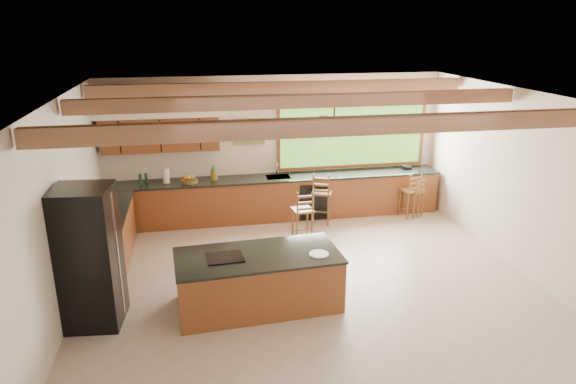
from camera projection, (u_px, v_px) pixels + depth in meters
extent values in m
plane|color=#BDAB9D|center=(309.00, 280.00, 8.40)|extent=(7.20, 7.20, 0.00)
cube|color=beige|center=(275.00, 146.00, 10.96)|extent=(7.20, 0.04, 3.00)
cube|color=beige|center=(387.00, 299.00, 4.90)|extent=(7.20, 0.04, 3.00)
cube|color=beige|center=(63.00, 209.00, 7.29)|extent=(0.04, 6.50, 3.00)
cube|color=beige|center=(519.00, 181.00, 8.57)|extent=(0.04, 6.50, 3.00)
cube|color=tan|center=(311.00, 96.00, 7.46)|extent=(7.20, 6.50, 0.04)
cube|color=#95644A|center=(342.00, 126.00, 6.01)|extent=(7.10, 0.15, 0.22)
cube|color=#95644A|center=(304.00, 101.00, 7.97)|extent=(7.10, 0.15, 0.22)
cube|color=#95644A|center=(283.00, 87.00, 9.65)|extent=(7.10, 0.15, 0.22)
cube|color=brown|center=(161.00, 134.00, 10.24)|extent=(2.30, 0.35, 0.70)
cube|color=white|center=(158.00, 104.00, 9.98)|extent=(2.60, 0.50, 0.48)
cylinder|color=#FFEABF|center=(122.00, 117.00, 9.93)|extent=(0.10, 0.10, 0.01)
cylinder|color=#FFEABF|center=(195.00, 115.00, 10.18)|extent=(0.10, 0.10, 0.01)
cube|color=#74C546|center=(352.00, 136.00, 11.18)|extent=(3.20, 0.04, 1.30)
cube|color=#A58732|center=(249.00, 132.00, 10.72)|extent=(0.64, 0.03, 0.54)
cube|color=#3D6D5C|center=(250.00, 132.00, 10.71)|extent=(0.54, 0.01, 0.44)
cube|color=brown|center=(278.00, 198.00, 10.98)|extent=(7.00, 0.65, 0.88)
cube|color=black|center=(278.00, 178.00, 10.83)|extent=(7.04, 0.69, 0.04)
cube|color=brown|center=(109.00, 238.00, 8.94)|extent=(0.65, 2.35, 0.88)
cube|color=black|center=(106.00, 214.00, 8.79)|extent=(0.69, 2.39, 0.04)
cube|color=black|center=(314.00, 202.00, 10.80)|extent=(0.60, 0.02, 0.78)
cube|color=silver|center=(278.00, 178.00, 10.83)|extent=(0.50, 0.38, 0.03)
cylinder|color=silver|center=(276.00, 168.00, 10.96)|extent=(0.03, 0.03, 0.30)
cylinder|color=silver|center=(277.00, 163.00, 10.83)|extent=(0.03, 0.20, 0.03)
cylinder|color=white|center=(166.00, 176.00, 10.33)|extent=(0.13, 0.13, 0.31)
cylinder|color=#1A411C|center=(140.00, 179.00, 10.28)|extent=(0.06, 0.06, 0.22)
cylinder|color=#1A411C|center=(146.00, 178.00, 10.39)|extent=(0.06, 0.06, 0.20)
cube|color=black|center=(406.00, 167.00, 11.40)|extent=(0.21, 0.17, 0.09)
cube|color=brown|center=(258.00, 281.00, 7.55)|extent=(2.40, 1.22, 0.79)
cube|color=black|center=(258.00, 256.00, 7.42)|extent=(2.44, 1.25, 0.04)
cube|color=black|center=(225.00, 257.00, 7.30)|extent=(0.55, 0.44, 0.02)
cylinder|color=white|center=(319.00, 254.00, 7.41)|extent=(0.29, 0.29, 0.01)
cube|color=black|center=(88.00, 257.00, 6.95)|extent=(0.84, 0.83, 1.98)
cube|color=silver|center=(118.00, 255.00, 7.02)|extent=(0.03, 0.06, 1.82)
cube|color=brown|center=(322.00, 192.00, 10.62)|extent=(0.52, 0.52, 0.04)
cylinder|color=brown|center=(316.00, 211.00, 10.56)|extent=(0.04, 0.04, 0.65)
cylinder|color=brown|center=(331.00, 210.00, 10.61)|extent=(0.04, 0.04, 0.65)
cylinder|color=brown|center=(313.00, 206.00, 10.85)|extent=(0.04, 0.04, 0.65)
cylinder|color=brown|center=(327.00, 205.00, 10.91)|extent=(0.04, 0.04, 0.65)
cube|color=brown|center=(302.00, 210.00, 9.74)|extent=(0.41, 0.41, 0.04)
cylinder|color=brown|center=(296.00, 229.00, 9.67)|extent=(0.04, 0.04, 0.62)
cylinder|color=brown|center=(312.00, 228.00, 9.73)|extent=(0.04, 0.04, 0.62)
cylinder|color=brown|center=(293.00, 224.00, 9.95)|extent=(0.04, 0.04, 0.62)
cylinder|color=brown|center=(308.00, 222.00, 10.00)|extent=(0.04, 0.04, 0.62)
cube|color=brown|center=(414.00, 191.00, 11.02)|extent=(0.44, 0.44, 0.04)
cylinder|color=brown|center=(410.00, 207.00, 10.97)|extent=(0.03, 0.03, 0.55)
cylinder|color=brown|center=(422.00, 206.00, 11.02)|extent=(0.03, 0.03, 0.55)
cylinder|color=brown|center=(405.00, 203.00, 11.22)|extent=(0.03, 0.03, 0.55)
cylinder|color=brown|center=(416.00, 202.00, 11.26)|extent=(0.03, 0.03, 0.55)
cube|color=brown|center=(410.00, 190.00, 11.00)|extent=(0.43, 0.43, 0.04)
cylinder|color=brown|center=(406.00, 206.00, 10.94)|extent=(0.03, 0.03, 0.58)
cylinder|color=brown|center=(418.00, 205.00, 10.99)|extent=(0.03, 0.03, 0.58)
cylinder|color=brown|center=(400.00, 202.00, 11.20)|extent=(0.03, 0.03, 0.58)
cylinder|color=brown|center=(412.00, 201.00, 11.25)|extent=(0.03, 0.03, 0.58)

